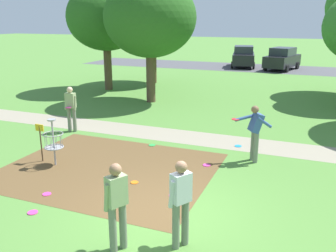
% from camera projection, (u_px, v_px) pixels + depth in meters
% --- Properties ---
extents(ground_plane, '(160.00, 160.00, 0.00)m').
position_uv_depth(ground_plane, '(165.00, 214.00, 8.04)').
color(ground_plane, '#518438').
extents(dirt_tee_pad, '(5.82, 4.80, 0.01)m').
position_uv_depth(dirt_tee_pad, '(109.00, 169.00, 10.45)').
color(dirt_tee_pad, brown).
rests_on(dirt_tee_pad, ground).
extents(disc_golf_basket, '(0.98, 0.58, 1.39)m').
position_uv_depth(disc_golf_basket, '(52.00, 140.00, 10.55)').
color(disc_golf_basket, '#9E9EA3').
rests_on(disc_golf_basket, ground).
extents(player_foreground_watching, '(0.48, 0.42, 1.71)m').
position_uv_depth(player_foreground_watching, '(71.00, 106.00, 13.68)').
color(player_foreground_watching, slate).
rests_on(player_foreground_watching, ground).
extents(player_throwing, '(0.45, 0.49, 1.71)m').
position_uv_depth(player_throwing, '(181.00, 199.00, 6.64)').
color(player_throwing, slate).
rests_on(player_throwing, ground).
extents(player_waiting_left, '(0.45, 0.49, 1.71)m').
position_uv_depth(player_waiting_left, '(117.00, 202.00, 6.53)').
color(player_waiting_left, slate).
rests_on(player_waiting_left, ground).
extents(player_waiting_right, '(1.15, 0.53, 1.71)m').
position_uv_depth(player_waiting_right, '(255.00, 130.00, 10.75)').
color(player_waiting_right, slate).
rests_on(player_waiting_right, ground).
extents(frisbee_near_basket, '(0.23, 0.23, 0.02)m').
position_uv_depth(frisbee_near_basket, '(152.00, 145.00, 12.37)').
color(frisbee_near_basket, green).
rests_on(frisbee_near_basket, ground).
extents(frisbee_by_tee, '(0.20, 0.20, 0.02)m').
position_uv_depth(frisbee_by_tee, '(134.00, 182.00, 9.55)').
color(frisbee_by_tee, orange).
rests_on(frisbee_by_tee, ground).
extents(frisbee_far_left, '(0.21, 0.21, 0.02)m').
position_uv_depth(frisbee_far_left, '(47.00, 194.00, 8.92)').
color(frisbee_far_left, '#E53D99').
rests_on(frisbee_far_left, ground).
extents(frisbee_far_right, '(0.23, 0.23, 0.02)m').
position_uv_depth(frisbee_far_right, '(33.00, 212.00, 8.08)').
color(frisbee_far_right, '#E53D99').
rests_on(frisbee_far_right, ground).
extents(frisbee_scattered_a, '(0.23, 0.23, 0.02)m').
position_uv_depth(frisbee_scattered_a, '(238.00, 146.00, 12.29)').
color(frisbee_scattered_a, '#1E93DB').
rests_on(frisbee_scattered_a, ground).
extents(frisbee_scattered_b, '(0.23, 0.23, 0.02)m').
position_uv_depth(frisbee_scattered_b, '(207.00, 165.00, 10.69)').
color(frisbee_scattered_b, '#E53D99').
rests_on(frisbee_scattered_b, ground).
extents(tree_near_right, '(4.52, 4.52, 6.09)m').
position_uv_depth(tree_near_right, '(150.00, 18.00, 17.78)').
color(tree_near_right, brown).
rests_on(tree_near_right, ground).
extents(tree_mid_center, '(4.48, 4.48, 6.11)m').
position_uv_depth(tree_mid_center, '(106.00, 18.00, 21.04)').
color(tree_mid_center, brown).
rests_on(tree_mid_center, ground).
extents(tree_far_left, '(4.13, 4.13, 5.96)m').
position_uv_depth(tree_far_left, '(153.00, 18.00, 23.37)').
color(tree_far_left, '#4C3823').
rests_on(tree_far_left, ground).
extents(parking_lot_strip, '(36.00, 6.00, 0.01)m').
position_uv_depth(parking_lot_strip, '(280.00, 69.00, 31.24)').
color(parking_lot_strip, '#4C4C51').
rests_on(parking_lot_strip, ground).
extents(parked_car_leftmost, '(2.50, 4.45, 1.84)m').
position_uv_depth(parked_car_leftmost, '(243.00, 56.00, 32.35)').
color(parked_car_leftmost, black).
rests_on(parked_car_leftmost, ground).
extents(parked_car_center_left, '(2.81, 4.52, 1.84)m').
position_uv_depth(parked_car_center_left, '(282.00, 59.00, 30.50)').
color(parked_car_center_left, black).
rests_on(parked_car_center_left, ground).
extents(gravel_path, '(40.00, 1.53, 0.00)m').
position_uv_depth(gravel_path, '(223.00, 141.00, 12.79)').
color(gravel_path, gray).
rests_on(gravel_path, ground).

